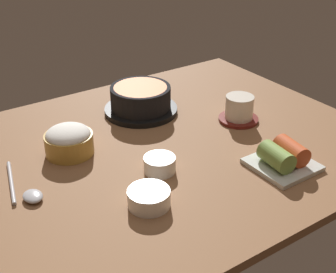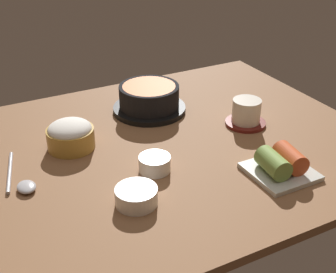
# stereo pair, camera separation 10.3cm
# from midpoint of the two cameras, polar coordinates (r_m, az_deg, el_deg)

# --- Properties ---
(dining_table) EXTENTS (1.00, 0.76, 0.02)m
(dining_table) POSITION_cam_midpoint_polar(r_m,az_deg,el_deg) (1.05, 1.32, -1.76)
(dining_table) COLOR brown
(dining_table) RESTS_ON ground
(stone_pot) EXTENTS (0.19, 0.19, 0.07)m
(stone_pot) POSITION_cam_midpoint_polar(r_m,az_deg,el_deg) (1.20, 0.14, 4.59)
(stone_pot) COLOR black
(stone_pot) RESTS_ON dining_table
(rice_bowl) EXTENTS (0.11, 0.11, 0.06)m
(rice_bowl) POSITION_cam_midpoint_polar(r_m,az_deg,el_deg) (1.04, -9.14, 0.15)
(rice_bowl) COLOR #B78C38
(rice_bowl) RESTS_ON dining_table
(tea_cup_with_saucer) EXTENTS (0.10, 0.10, 0.07)m
(tea_cup_with_saucer) POSITION_cam_midpoint_polar(r_m,az_deg,el_deg) (1.15, 12.10, 2.76)
(tea_cup_with_saucer) COLOR maroon
(tea_cup_with_saucer) RESTS_ON dining_table
(banchan_cup_center) EXTENTS (0.07, 0.07, 0.03)m
(banchan_cup_center) POSITION_cam_midpoint_polar(r_m,az_deg,el_deg) (0.95, 1.42, -3.38)
(banchan_cup_center) COLOR white
(banchan_cup_center) RESTS_ON dining_table
(kimchi_plate) EXTENTS (0.12, 0.12, 0.05)m
(kimchi_plate) POSITION_cam_midpoint_polar(r_m,az_deg,el_deg) (0.98, 16.62, -3.40)
(kimchi_plate) COLOR silver
(kimchi_plate) RESTS_ON dining_table
(side_bowl_near) EXTENTS (0.08, 0.08, 0.03)m
(side_bowl_near) POSITION_cam_midpoint_polar(r_m,az_deg,el_deg) (0.86, -0.49, -7.38)
(side_bowl_near) COLOR white
(side_bowl_near) RESTS_ON dining_table
(spoon) EXTENTS (0.06, 0.17, 0.01)m
(spoon) POSITION_cam_midpoint_polar(r_m,az_deg,el_deg) (0.95, -14.64, -5.52)
(spoon) COLOR #B7B7BC
(spoon) RESTS_ON dining_table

